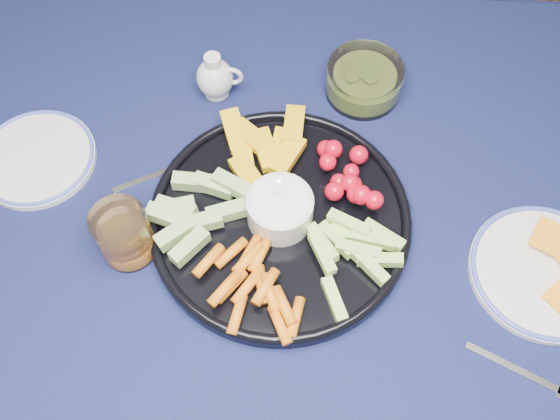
# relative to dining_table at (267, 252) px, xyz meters

# --- Properties ---
(dining_table) EXTENTS (1.67, 1.07, 0.75)m
(dining_table) POSITION_rel_dining_table_xyz_m (0.00, 0.00, 0.00)
(dining_table) COLOR #52311B
(dining_table) RESTS_ON ground
(crudite_platter) EXTENTS (0.41, 0.41, 0.13)m
(crudite_platter) POSITION_rel_dining_table_xyz_m (0.02, 0.01, 0.11)
(crudite_platter) COLOR black
(crudite_platter) RESTS_ON dining_table
(creamer_pitcher) EXTENTS (0.08, 0.06, 0.09)m
(creamer_pitcher) POSITION_rel_dining_table_xyz_m (-0.11, 0.27, 0.13)
(creamer_pitcher) COLOR silver
(creamer_pitcher) RESTS_ON dining_table
(pickle_bowl) EXTENTS (0.13, 0.13, 0.06)m
(pickle_bowl) POSITION_rel_dining_table_xyz_m (0.15, 0.28, 0.12)
(pickle_bowl) COLOR white
(pickle_bowl) RESTS_ON dining_table
(cheese_plate) EXTENTS (0.22, 0.22, 0.03)m
(cheese_plate) POSITION_rel_dining_table_xyz_m (0.42, -0.05, 0.10)
(cheese_plate) COLOR silver
(cheese_plate) RESTS_ON dining_table
(juice_tumbler) EXTENTS (0.08, 0.08, 0.10)m
(juice_tumbler) POSITION_rel_dining_table_xyz_m (-0.21, -0.05, 0.13)
(juice_tumbler) COLOR white
(juice_tumbler) RESTS_ON dining_table
(fork_left) EXTENTS (0.15, 0.09, 0.00)m
(fork_left) POSITION_rel_dining_table_xyz_m (-0.17, 0.10, 0.09)
(fork_left) COLOR silver
(fork_left) RESTS_ON dining_table
(fork_right) EXTENTS (0.16, 0.09, 0.00)m
(fork_right) POSITION_rel_dining_table_xyz_m (0.38, -0.21, 0.09)
(fork_right) COLOR silver
(fork_right) RESTS_ON dining_table
(side_plate_extra) EXTENTS (0.19, 0.19, 0.02)m
(side_plate_extra) POSITION_rel_dining_table_xyz_m (-0.39, 0.10, 0.10)
(side_plate_extra) COLOR silver
(side_plate_extra) RESTS_ON dining_table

